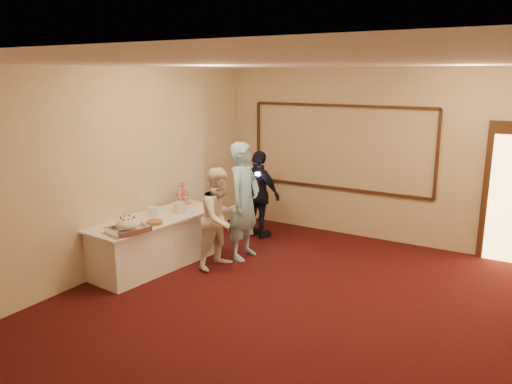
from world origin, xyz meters
TOP-DOWN VIEW (x-y plane):
  - floor at (0.00, 0.00)m, footprint 7.00×7.00m
  - room_walls at (0.00, 0.00)m, footprint 6.04×7.04m
  - wall_molding at (-0.80, 3.47)m, footprint 3.45×0.04m
  - buffet_table at (-2.57, 0.49)m, footprint 1.09×2.31m
  - pavlova_tray at (-2.38, -0.25)m, footprint 0.52×0.64m
  - cupcake_stand at (-2.74, 1.37)m, footprint 0.28×0.28m
  - plate_stack_a at (-2.61, 0.52)m, footprint 0.18×0.18m
  - plate_stack_b at (-2.41, 0.89)m, footprint 0.19×0.19m
  - tart at (-2.32, 0.20)m, footprint 0.28×0.28m
  - man at (-1.59, 1.48)m, footprint 0.46×0.69m
  - woman at (-1.68, 0.95)m, footprint 0.72×0.85m
  - guest at (-1.92, 2.52)m, footprint 0.99×0.58m
  - camera_flash at (-1.86, 2.36)m, footprint 0.08×0.05m

SIDE VIEW (x-z plane):
  - floor at x=0.00m, z-range 0.00..0.00m
  - buffet_table at x=-2.57m, z-range 0.00..0.77m
  - woman at x=-1.68m, z-range 0.00..1.55m
  - guest at x=-1.92m, z-range 0.00..1.58m
  - tart at x=-2.32m, z-range 0.77..0.83m
  - plate_stack_a at x=-2.61m, z-range 0.77..0.92m
  - plate_stack_b at x=-2.41m, z-range 0.77..0.93m
  - pavlova_tray at x=-2.38m, z-range 0.76..0.96m
  - cupcake_stand at x=-2.74m, z-range 0.71..1.12m
  - man at x=-1.59m, z-range 0.00..1.87m
  - camera_flash at x=-1.86m, z-range 1.17..1.22m
  - wall_molding at x=-0.80m, z-range 0.83..2.38m
  - room_walls at x=0.00m, z-range 0.52..3.54m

